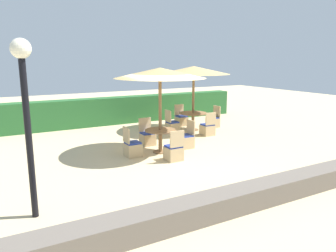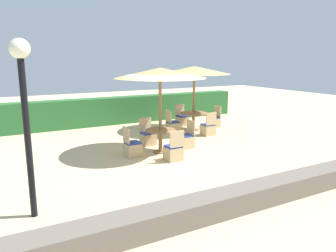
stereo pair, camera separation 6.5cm
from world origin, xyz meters
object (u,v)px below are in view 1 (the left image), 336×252
patio_chair_back_right_south (208,129)px  patio_chair_back_right_west (172,126)px  round_table_center (160,135)px  patio_chair_center_south (174,152)px  patio_chair_center_north (147,138)px  patio_chair_center_east (186,140)px  parasol_back_right (194,70)px  patio_chair_back_right_east (213,121)px  parasol_center (160,73)px  lamp_post (25,94)px  round_table_back_right (193,116)px  patio_chair_center_west (132,148)px  patio_chair_back_right_north (181,120)px

patio_chair_back_right_south → patio_chair_back_right_west: same height
round_table_center → patio_chair_center_south: patio_chair_center_south is taller
round_table_center → patio_chair_center_north: size_ratio=1.06×
patio_chair_center_east → parasol_back_right: (1.74, 2.22, 2.22)m
patio_chair_center_south → patio_chair_back_right_east: bearing=40.1°
parasol_center → patio_chair_center_south: parasol_center is taller
patio_chair_center_south → parasol_back_right: parasol_back_right is taller
lamp_post → patio_chair_center_south: lamp_post is taller
round_table_center → patio_chair_back_right_west: size_ratio=1.06×
patio_chair_center_south → patio_chair_center_north: size_ratio=1.00×
parasol_center → patio_chair_center_south: size_ratio=3.07×
round_table_center → round_table_back_right: bearing=39.7°
parasol_center → patio_chair_back_right_south: parasol_center is taller
round_table_center → patio_chair_center_west: size_ratio=1.06×
lamp_post → patio_chair_back_right_south: lamp_post is taller
patio_chair_center_south → round_table_center: bearing=87.0°
patio_chair_center_west → parasol_back_right: (3.70, 2.24, 2.22)m
parasol_center → round_table_center: bearing=180.0°
parasol_back_right → patio_chair_back_right_west: parasol_back_right is taller
parasol_back_right → patio_chair_back_right_north: bearing=86.9°
lamp_post → patio_chair_center_west: bearing=40.7°
lamp_post → round_table_back_right: size_ratio=2.86×
patio_chair_center_west → round_table_center: bearing=87.9°
patio_chair_center_north → round_table_back_right: size_ratio=0.80×
patio_chair_center_north → lamp_post: bearing=41.8°
round_table_back_right → patio_chair_center_north: bearing=-155.2°
round_table_center → patio_chair_center_north: 1.06m
parasol_back_right → round_table_back_right: bearing=-116.6°
lamp_post → patio_chair_back_right_west: lamp_post is taller
lamp_post → parasol_center: 4.93m
parasol_back_right → round_table_back_right: size_ratio=2.55×
patio_chair_center_west → patio_chair_back_right_north: same height
round_table_center → patio_chair_back_right_west: (1.76, 2.31, -0.31)m
patio_chair_center_west → patio_chair_center_south: bearing=42.8°
patio_chair_center_south → patio_chair_back_right_east: (3.88, 3.27, 0.00)m
patio_chair_back_right_north → patio_chair_back_right_west: bearing=43.8°
patio_chair_back_right_north → parasol_center: bearing=49.8°
round_table_back_right → lamp_post: bearing=-144.1°
round_table_center → patio_chair_center_east: 1.05m
round_table_back_right → patio_chair_back_right_east: 1.14m
patio_chair_center_east → patio_chair_back_right_west: size_ratio=1.00×
patio_chair_back_right_south → round_table_center: bearing=-156.4°
parasol_back_right → patio_chair_back_right_east: (1.09, 0.04, -2.22)m
lamp_post → round_table_center: bearing=33.2°
lamp_post → patio_chair_back_right_north: 9.41m
round_table_center → patio_chair_back_right_south: patio_chair_back_right_south is taller
patio_chair_center_north → patio_chair_center_west: 1.39m
patio_chair_center_west → parasol_back_right: size_ratio=0.31×
patio_chair_center_south → lamp_post: bearing=-156.8°
patio_chair_back_right_west → patio_chair_back_right_east: (2.07, 0.01, 0.00)m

